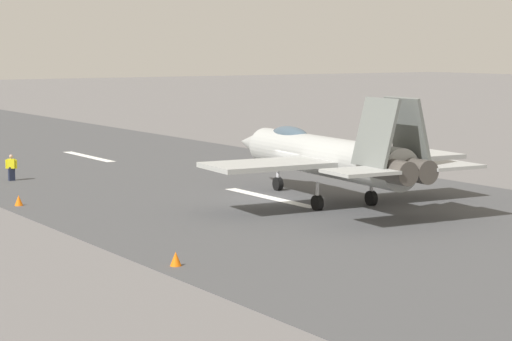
{
  "coord_description": "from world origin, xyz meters",
  "views": [
    {
      "loc": [
        -41.95,
        28.86,
        7.93
      ],
      "look_at": [
        -3.76,
        3.78,
        2.2
      ],
      "focal_mm": 68.72,
      "sensor_mm": 36.0,
      "label": 1
    }
  ],
  "objects_px": {
    "marker_cone_near": "(176,259)",
    "marker_cone_mid": "(19,201)",
    "crew_person": "(11,168)",
    "fighter_jet": "(324,155)"
  },
  "relations": [
    {
      "from": "crew_person",
      "to": "marker_cone_near",
      "type": "height_order",
      "value": "crew_person"
    },
    {
      "from": "marker_cone_near",
      "to": "marker_cone_mid",
      "type": "distance_m",
      "value": 16.5
    },
    {
      "from": "fighter_jet",
      "to": "crew_person",
      "type": "bearing_deg",
      "value": 32.12
    },
    {
      "from": "crew_person",
      "to": "marker_cone_mid",
      "type": "xyz_separation_m",
      "value": [
        -9.32,
        2.91,
        -0.52
      ]
    },
    {
      "from": "fighter_jet",
      "to": "marker_cone_near",
      "type": "bearing_deg",
      "value": 123.28
    },
    {
      "from": "marker_cone_near",
      "to": "fighter_jet",
      "type": "bearing_deg",
      "value": -56.72
    },
    {
      "from": "crew_person",
      "to": "marker_cone_mid",
      "type": "relative_size",
      "value": 2.9
    },
    {
      "from": "marker_cone_mid",
      "to": "fighter_jet",
      "type": "bearing_deg",
      "value": -119.34
    },
    {
      "from": "crew_person",
      "to": "marker_cone_near",
      "type": "xyz_separation_m",
      "value": [
        -25.82,
        2.91,
        -0.52
      ]
    },
    {
      "from": "marker_cone_mid",
      "to": "marker_cone_near",
      "type": "bearing_deg",
      "value": 180.0
    }
  ]
}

